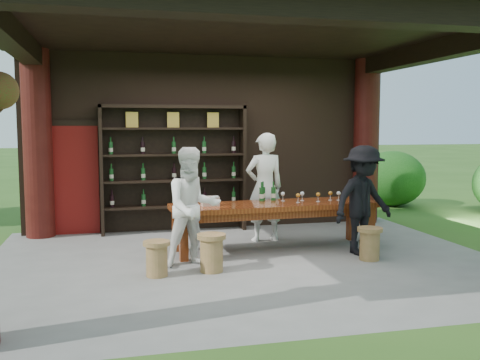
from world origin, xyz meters
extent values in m
plane|color=#2D5119|center=(0.00, 0.00, 0.00)|extent=(90.00, 90.00, 0.00)
cube|color=slate|center=(0.00, 0.00, -0.05)|extent=(7.40, 5.90, 0.10)
cube|color=black|center=(0.00, 2.75, 1.65)|extent=(7.00, 0.18, 3.30)
cube|color=maroon|center=(-2.60, 2.65, 1.00)|extent=(0.95, 0.06, 2.00)
cylinder|color=#380C0A|center=(-3.15, 2.55, 1.65)|extent=(0.50, 0.50, 3.30)
cylinder|color=#380C0A|center=(3.15, 2.55, 1.65)|extent=(0.50, 0.50, 3.30)
cube|color=black|center=(0.00, -2.40, 3.15)|extent=(6.70, 0.35, 0.35)
cube|color=black|center=(-3.15, 0.00, 3.15)|extent=(0.30, 5.20, 0.30)
cube|color=black|center=(3.15, 0.00, 3.15)|extent=(0.30, 5.20, 0.30)
cube|color=black|center=(0.00, 0.00, 3.40)|extent=(7.50, 6.00, 0.20)
cone|color=black|center=(-2.85, -2.20, 2.17)|extent=(0.32, 0.32, 0.18)
cube|color=#63240E|center=(0.61, 0.60, 0.71)|extent=(3.33, 1.01, 0.08)
cube|color=#63240E|center=(0.61, 0.60, 0.61)|extent=(3.12, 0.85, 0.12)
cube|color=#63240E|center=(-0.89, 0.20, 0.34)|extent=(0.13, 0.13, 0.67)
cube|color=#63240E|center=(2.15, 0.36, 0.34)|extent=(0.13, 0.13, 0.67)
cube|color=#63240E|center=(-0.93, 0.84, 0.34)|extent=(0.13, 0.13, 0.67)
cube|color=#63240E|center=(2.12, 1.00, 0.34)|extent=(0.13, 0.13, 0.67)
cylinder|color=olive|center=(-0.60, -0.46, 0.23)|extent=(0.31, 0.31, 0.45)
cylinder|color=olive|center=(-0.60, -0.46, 0.48)|extent=(0.39, 0.39, 0.06)
cylinder|color=olive|center=(1.78, -0.37, 0.21)|extent=(0.29, 0.29, 0.43)
cylinder|color=olive|center=(1.78, -0.37, 0.45)|extent=(0.37, 0.37, 0.06)
cylinder|color=olive|center=(-1.34, -0.51, 0.21)|extent=(0.28, 0.28, 0.41)
cylinder|color=olive|center=(-1.34, -0.51, 0.44)|extent=(0.36, 0.36, 0.06)
imported|color=white|center=(0.64, 1.29, 0.93)|extent=(0.72, 0.51, 1.85)
imported|color=white|center=(-0.80, -0.09, 0.84)|extent=(0.91, 0.76, 1.67)
imported|color=black|center=(1.85, 0.01, 0.84)|extent=(1.22, 0.91, 1.67)
cube|color=#BF6672|center=(-0.43, 0.56, 0.82)|extent=(0.27, 0.19, 0.14)
ellipsoid|color=#194C14|center=(4.85, 4.47, 0.58)|extent=(1.60, 1.60, 1.36)
camera|label=1|loc=(-1.87, -7.43, 1.96)|focal=40.00mm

